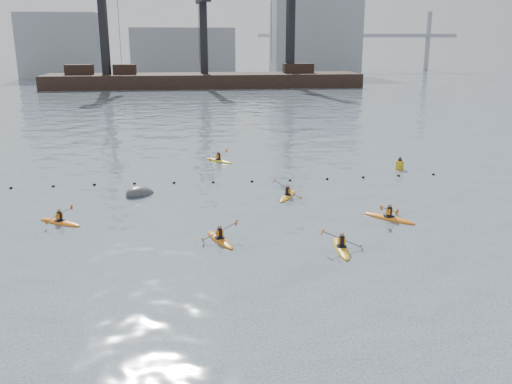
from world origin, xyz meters
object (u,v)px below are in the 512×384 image
at_px(kayaker_1, 341,247).
at_px(kayaker_5, 219,160).
at_px(nav_buoy, 400,165).
at_px(kayaker_2, 60,221).
at_px(kayaker_0, 220,239).
at_px(mooring_buoy, 140,195).
at_px(kayaker_4, 389,217).
at_px(kayaker_3, 288,196).

relative_size(kayaker_1, kayaker_5, 1.14).
bearing_deg(kayaker_5, nav_buoy, -59.23).
bearing_deg(kayaker_2, kayaker_0, -80.53).
height_order(kayaker_1, kayaker_5, kayaker_1).
xyz_separation_m(kayaker_5, nav_buoy, (15.16, -4.99, 0.28)).
bearing_deg(mooring_buoy, kayaker_0, -62.62).
xyz_separation_m(kayaker_0, kayaker_4, (10.57, 2.48, 0.01)).
distance_m(kayaker_5, nav_buoy, 15.96).
height_order(kayaker_2, kayaker_3, kayaker_3).
height_order(kayaker_0, mooring_buoy, kayaker_0).
xyz_separation_m(kayaker_1, mooring_buoy, (-11.42, 11.93, -0.10)).
height_order(kayaker_3, kayaker_5, kayaker_3).
bearing_deg(kayaker_5, kayaker_2, -164.05).
relative_size(kayaker_0, kayaker_4, 1.06).
bearing_deg(kayaker_3, kayaker_1, -55.89).
height_order(kayaker_0, nav_buoy, nav_buoy).
bearing_deg(nav_buoy, kayaker_0, -136.78).
bearing_deg(kayaker_1, mooring_buoy, 139.15).
xyz_separation_m(kayaker_2, nav_buoy, (25.61, 11.08, 0.28)).
xyz_separation_m(kayaker_1, kayaker_3, (-1.08, 10.08, -0.00)).
xyz_separation_m(kayaker_4, kayaker_5, (-9.53, 17.73, -0.00)).
relative_size(mooring_buoy, nav_buoy, 1.89).
height_order(kayaker_1, kayaker_3, kayaker_3).
distance_m(kayaker_3, nav_buoy, 13.12).
bearing_deg(kayaker_4, mooring_buoy, -67.86).
xyz_separation_m(kayaker_5, mooring_buoy, (-6.15, -10.33, -0.10)).
relative_size(kayaker_3, kayaker_4, 1.03).
distance_m(kayaker_1, kayaker_4, 6.22).
distance_m(kayaker_0, nav_buoy, 22.23).
distance_m(kayaker_2, kayaker_3, 15.14).
distance_m(kayaker_3, kayaker_5, 12.87).
relative_size(kayaker_4, mooring_buoy, 1.26).
height_order(kayaker_0, kayaker_4, kayaker_4).
xyz_separation_m(kayaker_0, mooring_buoy, (-5.12, 9.88, -0.10)).
bearing_deg(kayaker_1, nav_buoy, 65.58).
bearing_deg(nav_buoy, kayaker_1, -119.82).
distance_m(kayaker_3, kayaker_4, 7.72).
xyz_separation_m(kayaker_3, kayaker_5, (-4.18, 12.17, 0.00)).
relative_size(kayaker_0, kayaker_2, 1.05).
bearing_deg(kayaker_4, kayaker_2, -47.35).
height_order(kayaker_1, nav_buoy, kayaker_1).
bearing_deg(kayaker_1, kayaker_5, 108.71).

